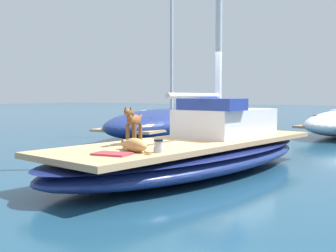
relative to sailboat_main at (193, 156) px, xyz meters
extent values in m
plane|color=navy|center=(0.00, 0.00, -0.34)|extent=(120.00, 120.00, 0.00)
ellipsoid|color=navy|center=(0.00, 0.00, -0.06)|extent=(3.82, 7.54, 0.56)
ellipsoid|color=navy|center=(0.00, 0.00, 0.12)|extent=(3.84, 7.58, 0.08)
cube|color=tan|center=(0.00, 0.00, 0.27)|extent=(3.27, 6.89, 0.10)
cylinder|color=silver|center=(0.17, -0.22, 1.22)|extent=(0.10, 2.20, 0.10)
cube|color=silver|center=(0.23, 1.18, 0.62)|extent=(1.79, 2.43, 0.60)
cube|color=navy|center=(0.23, 0.41, 1.04)|extent=(1.44, 0.94, 0.24)
ellipsoid|color=brown|center=(-0.63, -1.17, 0.77)|extent=(0.36, 0.56, 0.22)
cylinder|color=brown|center=(-0.51, -1.33, 0.51)|extent=(0.07, 0.07, 0.38)
cylinder|color=brown|center=(-0.64, -1.36, 0.51)|extent=(0.07, 0.07, 0.38)
cylinder|color=brown|center=(-0.62, -0.98, 0.51)|extent=(0.07, 0.07, 0.38)
cylinder|color=brown|center=(-0.74, -1.02, 0.51)|extent=(0.07, 0.07, 0.38)
cylinder|color=brown|center=(-0.56, -1.39, 0.88)|extent=(0.16, 0.21, 0.19)
ellipsoid|color=brown|center=(-0.52, -1.51, 0.94)|extent=(0.19, 0.25, 0.13)
cone|color=black|center=(-0.48, -1.50, 1.00)|extent=(0.05, 0.05, 0.06)
cone|color=black|center=(-0.57, -1.52, 1.00)|extent=(0.05, 0.05, 0.06)
torus|color=black|center=(-0.56, -1.39, 0.88)|extent=(0.16, 0.15, 0.10)
cylinder|color=brown|center=(-0.73, -0.83, 0.80)|extent=(0.11, 0.22, 0.12)
ellipsoid|color=tan|center=(-0.01, -2.03, 0.43)|extent=(0.65, 0.50, 0.22)
ellipsoid|color=tan|center=(-0.34, -1.86, 0.42)|extent=(0.24, 0.21, 0.13)
cone|color=#45331C|center=(-0.36, -1.90, 0.48)|extent=(0.05, 0.05, 0.05)
cone|color=#45331C|center=(-0.32, -1.82, 0.48)|extent=(0.05, 0.05, 0.05)
cylinder|color=tan|center=(-0.22, -1.99, 0.35)|extent=(0.19, 0.13, 0.06)
cylinder|color=tan|center=(-0.17, -1.88, 0.35)|extent=(0.19, 0.13, 0.06)
cylinder|color=tan|center=(0.34, -2.21, 0.35)|extent=(0.18, 0.12, 0.04)
cylinder|color=#B7B7BC|center=(0.36, -1.92, 0.36)|extent=(0.16, 0.16, 0.08)
cylinder|color=#B7B7BC|center=(0.36, -1.92, 0.45)|extent=(0.13, 0.13, 0.10)
cylinder|color=black|center=(0.36, -1.92, 0.52)|extent=(0.15, 0.15, 0.03)
torus|color=beige|center=(-0.74, -0.87, 0.35)|extent=(0.32, 0.32, 0.04)
cube|color=#C6333D|center=(-0.12, -2.51, 0.34)|extent=(0.59, 0.42, 0.03)
ellipsoid|color=navy|center=(-4.01, 5.60, 0.20)|extent=(2.98, 6.51, 1.06)
cube|color=tan|center=(-4.01, 5.60, 0.11)|extent=(2.41, 5.85, 0.08)
cube|color=silver|center=(-4.03, 6.08, 0.41)|extent=(1.58, 1.98, 0.52)
cube|color=maroon|center=(-3.97, 4.48, 0.33)|extent=(1.44, 1.97, 0.36)
cylinder|color=silver|center=(-4.03, 6.24, 3.04)|extent=(0.12, 0.12, 5.84)
camera|label=1|loc=(3.81, -7.59, 1.23)|focal=45.00mm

